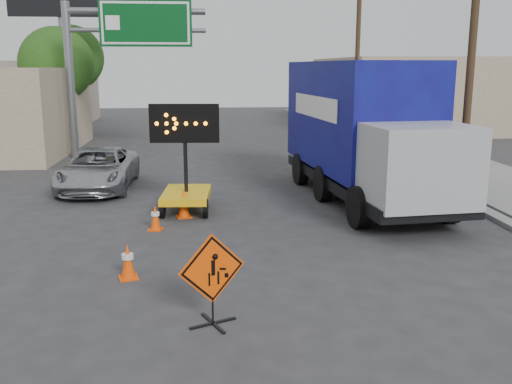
{
  "coord_description": "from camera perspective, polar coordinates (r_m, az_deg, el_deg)",
  "views": [
    {
      "loc": [
        -0.67,
        -8.21,
        4.05
      ],
      "look_at": [
        0.42,
        3.65,
        1.43
      ],
      "focal_mm": 40.0,
      "sensor_mm": 36.0,
      "label": 1
    }
  ],
  "objects": [
    {
      "name": "building_right_far",
      "position": [
        40.62,
        14.65,
        9.57
      ],
      "size": [
        10.0,
        14.0,
        4.6
      ],
      "primitive_type": "cube",
      "color": "tan",
      "rests_on": "ground"
    },
    {
      "name": "arrow_board",
      "position": [
        16.3,
        -6.99,
        0.41
      ],
      "size": [
        1.93,
        2.23,
        3.05
      ],
      "rotation": [
        0.0,
        0.0,
        -0.07
      ],
      "color": "yellow",
      "rests_on": "ground"
    },
    {
      "name": "construction_sign",
      "position": [
        9.12,
        -4.41,
        -8.48
      ],
      "size": [
        1.05,
        0.76,
        1.52
      ],
      "rotation": [
        0.0,
        0.0,
        0.42
      ],
      "color": "black",
      "rests_on": "ground"
    },
    {
      "name": "curb_right",
      "position": [
        24.83,
        13.33,
        2.85
      ],
      "size": [
        0.4,
        60.0,
        0.12
      ],
      "primitive_type": "cube",
      "color": "gray",
      "rests_on": "ground"
    },
    {
      "name": "box_truck",
      "position": [
        17.76,
        10.78,
        5.29
      ],
      "size": [
        3.48,
        9.08,
        4.21
      ],
      "rotation": [
        0.0,
        0.0,
        0.1
      ],
      "color": "black",
      "rests_on": "ground"
    },
    {
      "name": "tree_left_far",
      "position": [
        39.11,
        -17.98,
        12.65
      ],
      "size": [
        4.1,
        4.1,
        6.66
      ],
      "color": "#402C1B",
      "rests_on": "ground"
    },
    {
      "name": "sidewalk_right",
      "position": [
        25.65,
        18.22,
        2.89
      ],
      "size": [
        4.0,
        60.0,
        0.15
      ],
      "primitive_type": "cube",
      "color": "gray",
      "rests_on": "ground"
    },
    {
      "name": "tree_left_near",
      "position": [
        31.09,
        -19.31,
        11.96
      ],
      "size": [
        3.71,
        3.71,
        6.03
      ],
      "color": "#402C1B",
      "rests_on": "ground"
    },
    {
      "name": "ground",
      "position": [
        9.18,
        -0.54,
        -13.76
      ],
      "size": [
        100.0,
        100.0,
        0.0
      ],
      "primitive_type": "plane",
      "color": "#2D2D30",
      "rests_on": "ground"
    },
    {
      "name": "pickup_truck",
      "position": [
        19.95,
        -15.48,
        2.24
      ],
      "size": [
        2.31,
        4.89,
        1.35
      ],
      "primitive_type": "imported",
      "rotation": [
        0.0,
        0.0,
        -0.01
      ],
      "color": "#AEB1B6",
      "rests_on": "ground"
    },
    {
      "name": "cone_c",
      "position": [
        15.72,
        -7.25,
        -1.12
      ],
      "size": [
        0.47,
        0.47,
        0.79
      ],
      "rotation": [
        0.0,
        0.0,
        0.21
      ],
      "color": "#FF4B05",
      "rests_on": "ground"
    },
    {
      "name": "billboard",
      "position": [
        35.09,
        -18.72,
        17.21
      ],
      "size": [
        6.1,
        0.54,
        9.85
      ],
      "color": "slate",
      "rests_on": "ground"
    },
    {
      "name": "highway_gantry",
      "position": [
        26.46,
        -13.85,
        14.3
      ],
      "size": [
        6.18,
        0.38,
        6.9
      ],
      "color": "slate",
      "rests_on": "ground"
    },
    {
      "name": "utility_pole_far",
      "position": [
        33.36,
        10.1,
        13.34
      ],
      "size": [
        1.8,
        0.26,
        9.0
      ],
      "color": "#402C1B",
      "rests_on": "ground"
    },
    {
      "name": "utility_pole_near",
      "position": [
        20.18,
        20.81,
        13.45
      ],
      "size": [
        1.8,
        0.26,
        9.0
      ],
      "color": "#402C1B",
      "rests_on": "ground"
    },
    {
      "name": "cone_b",
      "position": [
        14.63,
        -10.04,
        -2.5
      ],
      "size": [
        0.42,
        0.42,
        0.66
      ],
      "rotation": [
        0.0,
        0.0,
        -0.3
      ],
      "color": "#FF4B05",
      "rests_on": "ground"
    },
    {
      "name": "cone_a",
      "position": [
        11.43,
        -12.71,
        -6.75
      ],
      "size": [
        0.44,
        0.44,
        0.71
      ],
      "rotation": [
        0.0,
        0.0,
        0.27
      ],
      "color": "#FF4B05",
      "rests_on": "ground"
    }
  ]
}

